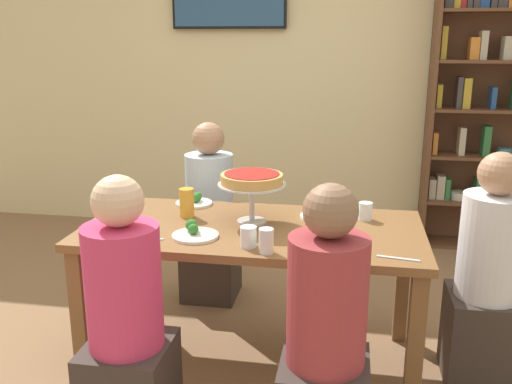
# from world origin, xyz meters

# --- Properties ---
(ground_plane) EXTENTS (12.00, 12.00, 0.00)m
(ground_plane) POSITION_xyz_m (0.00, 0.00, 0.00)
(ground_plane) COLOR #846042
(rear_partition) EXTENTS (8.00, 0.12, 2.80)m
(rear_partition) POSITION_xyz_m (0.00, 2.20, 1.40)
(rear_partition) COLOR beige
(rear_partition) RESTS_ON ground_plane
(dining_table) EXTENTS (1.67, 0.81, 0.74)m
(dining_table) POSITION_xyz_m (0.00, 0.00, 0.65)
(dining_table) COLOR brown
(dining_table) RESTS_ON ground_plane
(bookshelf) EXTENTS (1.13, 0.30, 2.21)m
(bookshelf) POSITION_xyz_m (1.59, 2.01, 1.17)
(bookshelf) COLOR brown
(bookshelf) RESTS_ON ground_plane
(diner_near_left) EXTENTS (0.34, 0.34, 1.15)m
(diner_near_left) POSITION_xyz_m (-0.39, -0.69, 0.49)
(diner_near_left) COLOR #382D28
(diner_near_left) RESTS_ON ground_plane
(diner_head_east) EXTENTS (0.34, 0.34, 1.15)m
(diner_head_east) POSITION_xyz_m (1.13, 0.02, 0.49)
(diner_head_east) COLOR #382D28
(diner_head_east) RESTS_ON ground_plane
(diner_near_right) EXTENTS (0.34, 0.34, 1.15)m
(diner_near_right) POSITION_xyz_m (0.40, -0.68, 0.49)
(diner_near_right) COLOR #382D28
(diner_near_right) RESTS_ON ground_plane
(diner_far_left) EXTENTS (0.34, 0.34, 1.15)m
(diner_far_left) POSITION_xyz_m (-0.40, 0.70, 0.49)
(diner_far_left) COLOR #382D28
(diner_far_left) RESTS_ON ground_plane
(deep_dish_pizza_stand) EXTENTS (0.34, 0.34, 0.26)m
(deep_dish_pizza_stand) POSITION_xyz_m (-0.01, 0.06, 0.95)
(deep_dish_pizza_stand) COLOR silver
(deep_dish_pizza_stand) RESTS_ON dining_table
(salad_plate_near_diner) EXTENTS (0.21, 0.21, 0.06)m
(salad_plate_near_diner) POSITION_xyz_m (-0.39, 0.32, 0.76)
(salad_plate_near_diner) COLOR white
(salad_plate_near_diner) RESTS_ON dining_table
(salad_plate_far_diner) EXTENTS (0.22, 0.22, 0.07)m
(salad_plate_far_diner) POSITION_xyz_m (-0.24, -0.19, 0.76)
(salad_plate_far_diner) COLOR white
(salad_plate_far_diner) RESTS_ON dining_table
(salad_plate_spare) EXTENTS (0.26, 0.26, 0.07)m
(salad_plate_spare) POSITION_xyz_m (0.36, 0.20, 0.76)
(salad_plate_spare) COLOR white
(salad_plate_spare) RESTS_ON dining_table
(beer_glass_amber_tall) EXTENTS (0.07, 0.07, 0.16)m
(beer_glass_amber_tall) POSITION_xyz_m (0.32, -0.30, 0.82)
(beer_glass_amber_tall) COLOR gold
(beer_glass_amber_tall) RESTS_ON dining_table
(beer_glass_amber_short) EXTENTS (0.08, 0.08, 0.15)m
(beer_glass_amber_short) POSITION_xyz_m (-0.37, 0.10, 0.82)
(beer_glass_amber_short) COLOR gold
(beer_glass_amber_short) RESTS_ON dining_table
(water_glass_clear_near) EXTENTS (0.07, 0.07, 0.09)m
(water_glass_clear_near) POSITION_xyz_m (0.55, 0.20, 0.79)
(water_glass_clear_near) COLOR white
(water_glass_clear_near) RESTS_ON dining_table
(water_glass_clear_far) EXTENTS (0.08, 0.08, 0.09)m
(water_glass_clear_far) POSITION_xyz_m (0.03, -0.28, 0.79)
(water_glass_clear_far) COLOR white
(water_glass_clear_far) RESTS_ON dining_table
(water_glass_clear_spare) EXTENTS (0.07, 0.07, 0.11)m
(water_glass_clear_spare) POSITION_xyz_m (0.12, -0.34, 0.79)
(water_glass_clear_spare) COLOR white
(water_glass_clear_spare) RESTS_ON dining_table
(cutlery_fork_near) EXTENTS (0.18, 0.05, 0.00)m
(cutlery_fork_near) POSITION_xyz_m (0.68, -0.31, 0.74)
(cutlery_fork_near) COLOR silver
(cutlery_fork_near) RESTS_ON dining_table
(cutlery_knife_near) EXTENTS (0.18, 0.05, 0.00)m
(cutlery_knife_near) POSITION_xyz_m (-0.46, -0.28, 0.74)
(cutlery_knife_near) COLOR silver
(cutlery_knife_near) RESTS_ON dining_table
(cutlery_fork_far) EXTENTS (0.18, 0.04, 0.00)m
(cutlery_fork_far) POSITION_xyz_m (-0.76, 0.27, 0.74)
(cutlery_fork_far) COLOR silver
(cutlery_fork_far) RESTS_ON dining_table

